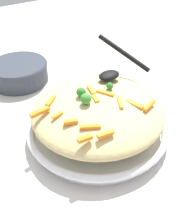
% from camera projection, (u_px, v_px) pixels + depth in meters
% --- Properties ---
extents(ground_plane, '(2.40, 2.40, 0.00)m').
position_uv_depth(ground_plane, '(98.00, 133.00, 0.63)').
color(ground_plane, beige).
extents(serving_bowl, '(0.34, 0.34, 0.04)m').
position_uv_depth(serving_bowl, '(98.00, 126.00, 0.62)').
color(serving_bowl, silver).
rests_on(serving_bowl, ground_plane).
extents(pasta_mound, '(0.31, 0.31, 0.08)m').
position_uv_depth(pasta_mound, '(98.00, 110.00, 0.59)').
color(pasta_mound, '#D1BA7A').
rests_on(pasta_mound, serving_bowl).
extents(carrot_piece_0, '(0.03, 0.01, 0.01)m').
position_uv_depth(carrot_piece_0, '(105.00, 134.00, 0.47)').
color(carrot_piece_0, orange).
rests_on(carrot_piece_0, pasta_mound).
extents(carrot_piece_1, '(0.03, 0.01, 0.01)m').
position_uv_depth(carrot_piece_1, '(56.00, 114.00, 0.52)').
color(carrot_piece_1, orange).
rests_on(carrot_piece_1, pasta_mound).
extents(carrot_piece_2, '(0.03, 0.04, 0.01)m').
position_uv_depth(carrot_piece_2, '(120.00, 103.00, 0.54)').
color(carrot_piece_2, orange).
rests_on(carrot_piece_2, pasta_mound).
extents(carrot_piece_3, '(0.04, 0.01, 0.01)m').
position_uv_depth(carrot_piece_3, '(40.00, 112.00, 0.52)').
color(carrot_piece_3, orange).
rests_on(carrot_piece_3, pasta_mound).
extents(carrot_piece_4, '(0.03, 0.02, 0.01)m').
position_uv_depth(carrot_piece_4, '(71.00, 122.00, 0.50)').
color(carrot_piece_4, orange).
rests_on(carrot_piece_4, pasta_mound).
extents(carrot_piece_5, '(0.04, 0.03, 0.01)m').
position_uv_depth(carrot_piece_5, '(50.00, 100.00, 0.56)').
color(carrot_piece_5, orange).
rests_on(carrot_piece_5, pasta_mound).
extents(carrot_piece_6, '(0.02, 0.03, 0.01)m').
position_uv_depth(carrot_piece_6, '(95.00, 99.00, 0.55)').
color(carrot_piece_6, orange).
rests_on(carrot_piece_6, pasta_mound).
extents(carrot_piece_7, '(0.04, 0.02, 0.01)m').
position_uv_depth(carrot_piece_7, '(149.00, 105.00, 0.54)').
color(carrot_piece_7, orange).
rests_on(carrot_piece_7, pasta_mound).
extents(carrot_piece_8, '(0.03, 0.01, 0.01)m').
position_uv_depth(carrot_piece_8, '(85.00, 139.00, 0.46)').
color(carrot_piece_8, orange).
rests_on(carrot_piece_8, pasta_mound).
extents(carrot_piece_9, '(0.02, 0.04, 0.01)m').
position_uv_depth(carrot_piece_9, '(134.00, 104.00, 0.55)').
color(carrot_piece_9, orange).
rests_on(carrot_piece_9, pasta_mound).
extents(carrot_piece_10, '(0.03, 0.04, 0.01)m').
position_uv_depth(carrot_piece_10, '(106.00, 94.00, 0.57)').
color(carrot_piece_10, orange).
rests_on(carrot_piece_10, pasta_mound).
extents(carrot_piece_11, '(0.04, 0.03, 0.01)m').
position_uv_depth(carrot_piece_11, '(90.00, 127.00, 0.49)').
color(carrot_piece_11, orange).
rests_on(carrot_piece_11, pasta_mound).
extents(carrot_piece_12, '(0.02, 0.04, 0.01)m').
position_uv_depth(carrot_piece_12, '(90.00, 90.00, 0.58)').
color(carrot_piece_12, orange).
rests_on(carrot_piece_12, pasta_mound).
extents(broccoli_floret_0, '(0.02, 0.02, 0.02)m').
position_uv_depth(broccoli_floret_0, '(81.00, 92.00, 0.56)').
color(broccoli_floret_0, '#296820').
rests_on(broccoli_floret_0, pasta_mound).
extents(broccoli_floret_1, '(0.02, 0.02, 0.02)m').
position_uv_depth(broccoli_floret_1, '(110.00, 86.00, 0.58)').
color(broccoli_floret_1, '#296820').
rests_on(broccoli_floret_1, pasta_mound).
extents(broccoli_floret_2, '(0.02, 0.02, 0.03)m').
position_uv_depth(broccoli_floret_2, '(86.00, 99.00, 0.53)').
color(broccoli_floret_2, '#377928').
rests_on(broccoli_floret_2, pasta_mound).
extents(serving_spoon, '(0.13, 0.14, 0.07)m').
position_uv_depth(serving_spoon, '(115.00, 67.00, 0.63)').
color(serving_spoon, black).
rests_on(serving_spoon, pasta_mound).
extents(companion_bowl, '(0.18, 0.18, 0.06)m').
position_uv_depth(companion_bowl, '(19.00, 71.00, 0.80)').
color(companion_bowl, '#333842').
rests_on(companion_bowl, ground_plane).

